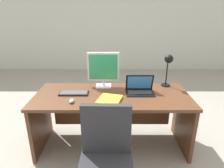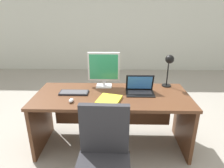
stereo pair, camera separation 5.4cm
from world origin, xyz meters
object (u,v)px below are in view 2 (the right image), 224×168
keyboard (74,93)px  mouse (71,100)px  desk (112,108)px  monitor (104,68)px  desk_lamp (169,64)px  book (109,100)px  laptop (140,87)px

keyboard → mouse: mouse is taller
desk → monitor: size_ratio=4.06×
desk → desk_lamp: size_ratio=4.33×
desk_lamp → book: (-0.74, -0.45, -0.30)m
keyboard → monitor: bearing=35.0°
desk → keyboard: bearing=-176.5°
desk_lamp → monitor: bearing=-179.5°
monitor → book: bearing=-79.3°
monitor → keyboard: bearing=-145.0°
mouse → desk_lamp: (1.16, 0.49, 0.29)m
keyboard → book: size_ratio=1.06×
monitor → laptop: 0.52m
desk_lamp → book: bearing=-148.9°
laptop → keyboard: bearing=-175.9°
monitor → mouse: (-0.33, -0.48, -0.23)m
keyboard → book: (0.43, -0.20, 0.00)m
desk_lamp → book: 0.92m
desk_lamp → mouse: bearing=-157.1°
monitor → desk_lamp: size_ratio=1.07×
laptop → book: 0.45m
monitor → desk_lamp: monitor is taller
monitor → mouse: monitor is taller
keyboard → desk_lamp: size_ratio=0.81×
book → desk_lamp: bearing=31.1°
desk_lamp → keyboard: bearing=-168.0°
desk_lamp → desk: bearing=-162.7°
monitor → book: 0.51m
monitor → mouse: size_ratio=5.05×
laptop → keyboard: laptop is taller
monitor → book: (0.08, -0.44, -0.24)m
desk → laptop: 0.44m
laptop → book: size_ratio=1.03×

